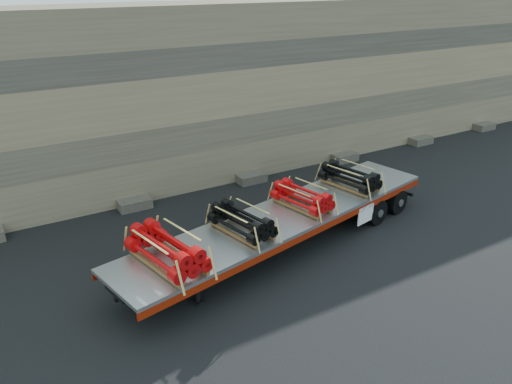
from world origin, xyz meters
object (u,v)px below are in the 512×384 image
at_px(bundle_front, 167,251).
at_px(bundle_midrear, 302,197).
at_px(bundle_midfront, 242,222).
at_px(bundle_rear, 350,177).
at_px(trailer, 285,231).

distance_m(bundle_front, bundle_midrear, 5.04).
relative_size(bundle_midfront, bundle_rear, 0.98).
distance_m(trailer, bundle_front, 4.40).
bearing_deg(trailer, bundle_front, 180.00).
height_order(trailer, bundle_midfront, bundle_midfront).
bearing_deg(bundle_front, bundle_midfront, -0.00).
bearing_deg(bundle_front, bundle_rear, -0.00).
distance_m(bundle_midrear, bundle_rear, 2.43).
bearing_deg(bundle_midfront, bundle_rear, 0.00).
bearing_deg(trailer, bundle_rear, 0.00).
distance_m(trailer, bundle_midrear, 1.20).
height_order(trailer, bundle_rear, bundle_rear).
bearing_deg(bundle_front, bundle_midrear, -0.00).
xyz_separation_m(bundle_midfront, bundle_rear, (4.85, 1.03, 0.01)).
height_order(bundle_front, bundle_midrear, bundle_front).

